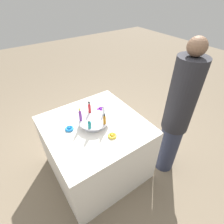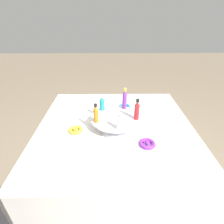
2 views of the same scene
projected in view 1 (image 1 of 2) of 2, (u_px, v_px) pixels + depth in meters
ground_plane at (98, 167)px, 2.31m from camera, size 12.00×12.00×0.00m
party_table at (96, 148)px, 2.08m from camera, size 1.02×1.02×0.76m
display_stand at (94, 122)px, 1.82m from camera, size 0.32×0.32×0.07m
bottle_purple at (80, 115)px, 1.75m from camera, size 0.03×0.03×0.15m
bottle_teal at (90, 124)px, 1.67m from camera, size 0.03×0.03×0.10m
bottle_amber at (105, 119)px, 1.72m from camera, size 0.03×0.03×0.12m
bottle_clear at (104, 111)px, 1.84m from camera, size 0.03×0.03×0.10m
bottle_red at (89, 108)px, 1.86m from camera, size 0.03×0.03×0.14m
ribbon_bow_purple at (101, 109)px, 2.04m from camera, size 0.09×0.09×0.03m
ribbon_bow_blue at (69, 129)px, 1.78m from camera, size 0.09×0.09×0.03m
ribbon_bow_gold at (112, 136)px, 1.70m from camera, size 0.09×0.09×0.03m
person_figure at (177, 117)px, 1.85m from camera, size 0.28×0.28×1.64m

